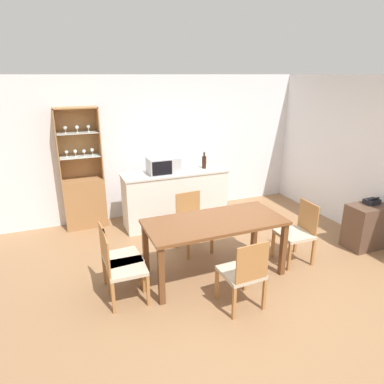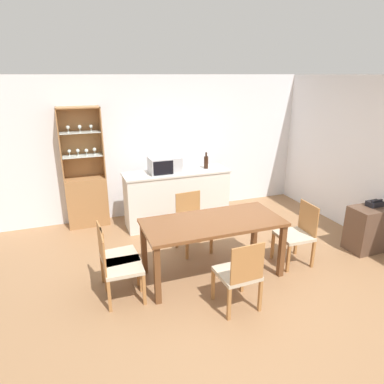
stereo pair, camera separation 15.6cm
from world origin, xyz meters
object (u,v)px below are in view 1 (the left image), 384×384
(dining_chair_side_left_far, at_px, (119,258))
(dining_chair_head_far, at_px, (193,222))
(dining_chair_head_near, at_px, (243,273))
(telephone, at_px, (372,201))
(wine_bottle, at_px, (204,162))
(display_cabinet, at_px, (84,193))
(side_cabinet, at_px, (366,226))
(dining_table, at_px, (215,227))
(dining_chair_side_left_near, at_px, (122,268))
(dining_chair_side_right_near, at_px, (297,232))
(microwave, at_px, (163,165))

(dining_chair_side_left_far, bearing_deg, dining_chair_head_far, 113.28)
(dining_chair_head_near, distance_m, telephone, 2.65)
(wine_bottle, bearing_deg, display_cabinet, 167.24)
(dining_chair_head_near, xyz_separation_m, side_cabinet, (2.49, 0.56, -0.10))
(dining_table, bearing_deg, display_cabinet, 122.19)
(side_cabinet, bearing_deg, dining_chair_head_near, -167.28)
(dining_table, height_order, dining_chair_side_left_near, dining_chair_side_left_near)
(dining_chair_side_left_far, distance_m, dining_chair_head_far, 1.38)
(dining_chair_head_far, bearing_deg, dining_chair_head_near, 85.90)
(dining_chair_side_left_near, bearing_deg, display_cabinet, -174.17)
(dining_chair_side_right_near, distance_m, telephone, 1.37)
(dining_table, bearing_deg, microwave, 94.25)
(dining_chair_side_left_far, bearing_deg, dining_chair_head_near, 51.24)
(display_cabinet, distance_m, dining_table, 2.67)
(dining_chair_head_near, bearing_deg, dining_chair_head_far, 87.94)
(dining_chair_side_right_near, xyz_separation_m, side_cabinet, (1.26, -0.06, -0.10))
(display_cabinet, relative_size, side_cabinet, 3.00)
(dining_chair_head_far, bearing_deg, telephone, 156.58)
(telephone, bearing_deg, dining_chair_head_near, -166.82)
(dining_chair_side_right_near, xyz_separation_m, wine_bottle, (-0.59, 1.91, 0.64))
(display_cabinet, distance_m, dining_chair_side_left_near, 2.39)
(dining_chair_side_right_near, relative_size, side_cabinet, 1.28)
(side_cabinet, height_order, telephone, telephone)
(dining_chair_side_left_near, bearing_deg, wine_bottle, 136.91)
(dining_table, relative_size, dining_chair_head_near, 2.05)
(wine_bottle, bearing_deg, telephone, -45.08)
(dining_chair_head_near, xyz_separation_m, telephone, (2.57, 0.60, 0.29))
(dining_chair_head_far, xyz_separation_m, microwave, (-0.13, 1.01, 0.65))
(dining_table, distance_m, telephone, 2.57)
(dining_chair_side_left_near, height_order, telephone, dining_chair_side_left_near)
(dining_chair_side_left_near, distance_m, microwave, 2.27)
(microwave, height_order, telephone, microwave)
(dining_chair_head_far, height_order, dining_chair_side_right_near, same)
(dining_chair_side_right_near, bearing_deg, side_cabinet, -90.92)
(microwave, height_order, side_cabinet, microwave)
(dining_chair_side_right_near, bearing_deg, wine_bottle, 18.92)
(dining_table, bearing_deg, dining_chair_side_right_near, -5.78)
(dining_chair_side_left_far, bearing_deg, dining_chair_side_left_near, -3.72)
(display_cabinet, height_order, dining_chair_head_near, display_cabinet)
(dining_chair_side_right_near, height_order, microwave, microwave)
(dining_chair_side_left_far, distance_m, dining_chair_side_right_near, 2.48)
(dining_table, xyz_separation_m, wine_bottle, (0.64, 1.79, 0.39))
(dining_chair_head_near, relative_size, dining_chair_side_left_far, 1.00)
(dining_chair_head_far, relative_size, dining_chair_side_left_near, 1.00)
(dining_table, bearing_deg, dining_chair_side_left_far, 174.42)
(microwave, bearing_deg, telephone, -35.10)
(display_cabinet, height_order, microwave, display_cabinet)
(dining_chair_side_left_far, height_order, telephone, dining_chair_side_left_far)
(dining_chair_side_left_far, xyz_separation_m, microwave, (1.10, 1.63, 0.65))
(dining_chair_head_near, bearing_deg, dining_table, 87.87)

